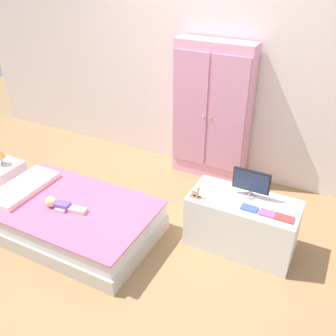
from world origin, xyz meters
TOP-DOWN VIEW (x-y plane):
  - ground_plane at (0.00, 0.00)m, footprint 10.00×10.00m
  - back_wall at (0.00, 1.57)m, footprint 6.40×0.05m
  - bed at (-0.59, -0.15)m, footprint 1.52×0.93m
  - pillow at (-1.15, -0.15)m, footprint 0.32×0.67m
  - doll at (-0.66, -0.22)m, footprint 0.39×0.15m
  - nightstand at (-1.61, 0.03)m, footprint 0.32×0.32m
  - table_lamp at (-1.61, 0.03)m, footprint 0.11×0.11m
  - wardrobe at (0.12, 1.41)m, footprint 0.83×0.27m
  - tv_stand at (0.83, 0.39)m, footprint 0.92×0.44m
  - tv_monitor at (0.85, 0.46)m, footprint 0.31×0.10m
  - rocking_horse_toy at (0.46, 0.24)m, footprint 0.09×0.04m
  - book_blue at (0.90, 0.29)m, footprint 0.13×0.08m
  - book_purple at (1.05, 0.29)m, footprint 0.12×0.09m
  - book_red at (1.18, 0.29)m, footprint 0.15×0.09m

SIDE VIEW (x-z plane):
  - ground_plane at x=0.00m, z-range -0.02..0.00m
  - bed at x=-0.59m, z-range 0.00..0.31m
  - nightstand at x=-1.61m, z-range 0.00..0.37m
  - tv_stand at x=0.83m, z-range 0.00..0.49m
  - pillow at x=-1.15m, z-range 0.31..0.36m
  - doll at x=-0.66m, z-range 0.30..0.40m
  - table_lamp at x=-1.61m, z-range 0.40..0.58m
  - book_purple at x=1.05m, z-range 0.49..0.51m
  - book_red at x=1.18m, z-range 0.49..0.51m
  - book_blue at x=0.90m, z-range 0.49..0.51m
  - rocking_horse_toy at x=0.46m, z-range 0.49..0.60m
  - tv_monitor at x=0.85m, z-range 0.51..0.76m
  - wardrobe at x=0.12m, z-range 0.00..1.52m
  - back_wall at x=0.00m, z-range 0.00..2.70m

